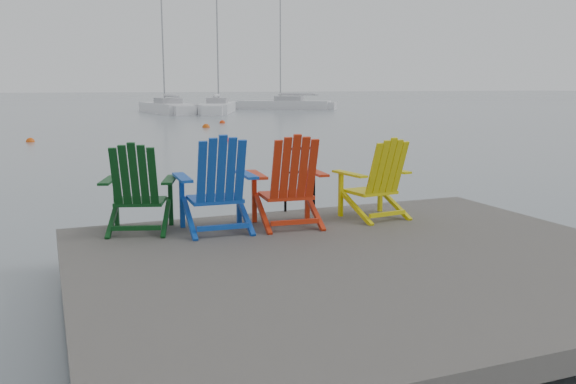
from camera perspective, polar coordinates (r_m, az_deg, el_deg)
name	(u,v)px	position (r m, az deg, el deg)	size (l,w,h in m)	color
ground	(368,302)	(6.57, 7.49, -10.18)	(400.00, 400.00, 0.00)	slate
dock	(369,270)	(6.46, 7.56, -7.28)	(6.00, 5.00, 1.40)	#2A2825
handrail	(300,173)	(8.57, 1.12, 1.83)	(0.48, 0.04, 0.90)	black
chair_green	(138,188)	(7.50, -13.87, 0.39)	(1.02, 0.97, 1.08)	#0A3A13
chair_blue	(217,184)	(7.34, -6.64, 0.73)	(0.95, 0.89, 1.16)	#1041A8
chair_red	(289,181)	(7.56, 0.11, 1.02)	(0.98, 0.91, 1.15)	red
chair_yellow	(377,179)	(8.12, 8.33, 1.24)	(0.93, 0.87, 1.06)	#CEC20B
sailboat_near	(167,108)	(51.91, -11.28, 7.67)	(3.29, 9.19, 12.34)	silver
sailboat_mid	(218,108)	(51.62, -6.55, 7.79)	(5.24, 8.95, 11.99)	white
sailboat_far	(285,105)	(58.82, -0.26, 8.11)	(8.32, 6.82, 11.87)	silver
buoy_a	(225,141)	(25.17, -5.95, 4.77)	(0.38, 0.38, 0.38)	red
buoy_b	(30,142)	(26.75, -22.96, 4.34)	(0.34, 0.34, 0.34)	#DB4E0C
buoy_c	(206,128)	(33.37, -7.67, 6.00)	(0.41, 0.41, 0.41)	#CB4C0B
buoy_d	(222,123)	(37.25, -6.17, 6.44)	(0.35, 0.35, 0.35)	red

